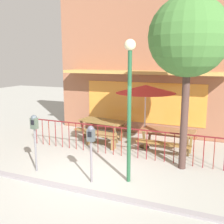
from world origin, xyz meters
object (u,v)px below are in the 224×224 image
at_px(picnic_table_left, 102,124).
at_px(picnic_table_right, 168,134).
at_px(parking_meter_near, 91,139).
at_px(patio_umbrella, 146,89).
at_px(parking_meter_far, 34,128).
at_px(street_lamp, 130,90).
at_px(street_tree, 189,38).
at_px(patio_bench, 101,137).

xyz_separation_m(picnic_table_left, picnic_table_right, (2.69, -0.46, 0.00)).
bearing_deg(parking_meter_near, picnic_table_left, 110.84).
relative_size(patio_umbrella, parking_meter_far, 1.38).
xyz_separation_m(picnic_table_left, parking_meter_far, (-0.39, -3.61, 0.66)).
xyz_separation_m(parking_meter_far, street_lamp, (2.64, 0.41, 1.12)).
bearing_deg(street_lamp, street_tree, 51.30).
bearing_deg(patio_bench, street_tree, -16.19).
distance_m(street_tree, street_lamp, 2.26).
height_order(picnic_table_right, parking_meter_near, parking_meter_near).
bearing_deg(patio_bench, patio_umbrella, 20.51).
bearing_deg(street_tree, picnic_table_left, 152.56).
xyz_separation_m(picnic_table_right, patio_umbrella, (-0.86, 0.15, 1.50)).
relative_size(patio_bench, parking_meter_near, 0.95).
distance_m(parking_meter_near, parking_meter_far, 1.77).
bearing_deg(street_tree, patio_umbrella, 137.38).
bearing_deg(street_lamp, picnic_table_right, 80.83).
relative_size(picnic_table_right, street_tree, 0.39).
height_order(picnic_table_right, street_tree, street_tree).
bearing_deg(parking_meter_far, street_tree, 25.97).
bearing_deg(parking_meter_far, picnic_table_right, 45.60).
height_order(patio_bench, parking_meter_near, parking_meter_near).
distance_m(patio_umbrella, parking_meter_far, 4.05).
bearing_deg(picnic_table_left, street_tree, -27.44).
height_order(picnic_table_right, patio_umbrella, patio_umbrella).
xyz_separation_m(parking_meter_near, street_lamp, (0.87, 0.42, 1.23)).
height_order(patio_umbrella, patio_bench, patio_umbrella).
distance_m(patio_umbrella, parking_meter_near, 3.47).
bearing_deg(picnic_table_right, street_tree, -61.39).
xyz_separation_m(picnic_table_left, patio_bench, (0.34, -0.87, -0.26)).
relative_size(picnic_table_right, parking_meter_far, 1.14).
xyz_separation_m(patio_bench, parking_meter_near, (1.04, -2.75, 0.81)).
xyz_separation_m(picnic_table_left, street_tree, (3.39, -1.76, 3.09)).
relative_size(picnic_table_left, parking_meter_near, 1.29).
height_order(patio_umbrella, parking_meter_far, patio_umbrella).
bearing_deg(parking_meter_far, picnic_table_left, 83.81).
relative_size(picnic_table_left, parking_meter_far, 1.19).
relative_size(parking_meter_far, street_tree, 0.34).
height_order(picnic_table_left, patio_bench, picnic_table_left).
bearing_deg(parking_meter_near, street_tree, 42.70).
relative_size(picnic_table_left, patio_bench, 1.36).
relative_size(parking_meter_near, street_tree, 0.31).
distance_m(picnic_table_right, parking_meter_far, 4.45).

